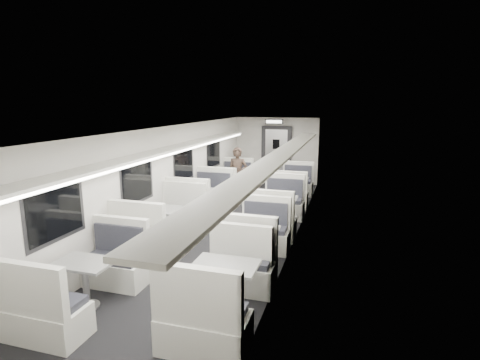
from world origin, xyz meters
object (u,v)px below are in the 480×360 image
Objects in this scene: booth_left_b at (201,204)px; booth_right_a at (294,189)px; booth_right_c at (255,246)px; booth_left_d at (86,284)px; passenger at (237,175)px; booth_right_d at (225,289)px; booth_left_a at (229,186)px; booth_right_b at (278,212)px; exit_sign at (274,122)px; booth_left_c at (165,227)px; vestibule_door at (276,155)px.

booth_left_b reaches higher than booth_right_a.
booth_right_c is (0.00, -4.85, 0.01)m from booth_right_a.
booth_left_d reaches higher than booth_right_a.
booth_left_d is 6.30m from passenger.
booth_right_a is 6.56m from booth_right_d.
booth_left_a is 0.96× the size of booth_right_d.
booth_right_c is 0.93× the size of booth_right_d.
booth_right_b is (0.00, -2.61, 0.02)m from booth_right_a.
booth_left_d is 9.00m from exit_sign.
booth_left_a reaches higher than booth_right_a.
booth_left_c is 1.42× the size of passenger.
booth_left_c is 1.06× the size of booth_right_d.
booth_right_c is 1.24× the size of passenger.
vestibule_door is 1.33m from exit_sign.
vestibule_door reaches higher than booth_left_b.
booth_right_b reaches higher than booth_right_a.
booth_right_a is 2.61m from booth_right_b.
exit_sign is (0.00, -0.49, 1.24)m from vestibule_door.
booth_right_d reaches higher than booth_right_a.
booth_left_c is 1.10× the size of booth_right_b.
booth_left_d is 0.97× the size of vestibule_door.
booth_left_c is 1.17× the size of booth_right_a.
exit_sign is at bearing 63.37° from booth_left_a.
exit_sign is (-1.00, 4.41, 1.90)m from booth_right_b.
booth_right_d is at bearing -63.65° from booth_left_b.
exit_sign is (1.00, 1.99, 1.91)m from booth_left_a.
booth_right_d is (2.00, -4.04, -0.00)m from booth_left_b.
passenger is (-1.59, 5.90, 0.43)m from booth_right_d.
booth_left_a is at bearing 129.64° from booth_right_b.
booth_right_d is 8.63m from exit_sign.
booth_right_d is at bearing -76.32° from passenger.
vestibule_door is at bearing 96.45° from booth_right_d.
booth_left_a is 0.99× the size of vestibule_door.
booth_left_b is at bearing -101.74° from vestibule_door.
booth_right_d is at bearing -83.55° from vestibule_door.
booth_left_a is 0.99× the size of booth_right_b.
booth_left_c is 6.64m from exit_sign.
booth_left_c is at bearing 170.14° from booth_right_c.
booth_right_a is (2.00, 2.53, -0.04)m from booth_left_b.
booth_left_b reaches higher than booth_right_b.
vestibule_door reaches higher than booth_right_d.
booth_left_b is 1.95m from passenger.
booth_left_a reaches higher than booth_right_c.
passenger is (0.41, 3.83, 0.41)m from booth_left_c.
vestibule_door is (1.00, 4.81, 0.65)m from booth_left_b.
vestibule_door is at bearing 101.54° from booth_right_b.
booth_left_a is at bearing 90.00° from booth_left_b.
booth_left_c is 3.75× the size of exit_sign.
booth_left_d is 4.77m from booth_right_b.
booth_left_d is at bearing -169.30° from booth_right_d.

